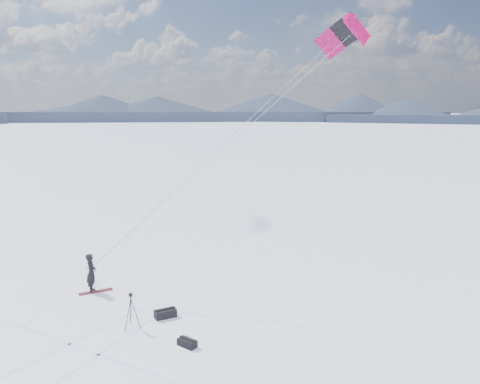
# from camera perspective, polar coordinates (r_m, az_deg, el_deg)

# --- Properties ---
(ground) EXTENTS (1800.00, 1800.00, 0.00)m
(ground) POSITION_cam_1_polar(r_m,az_deg,el_deg) (21.42, -15.70, -14.87)
(ground) COLOR white
(horizon_hills) EXTENTS (704.84, 706.81, 8.00)m
(horizon_hills) POSITION_cam_1_polar(r_m,az_deg,el_deg) (20.33, -16.12, -6.91)
(horizon_hills) COLOR black
(horizon_hills) RESTS_ON ground
(snow_tracks) EXTENTS (13.93, 10.25, 0.01)m
(snow_tracks) POSITION_cam_1_polar(r_m,az_deg,el_deg) (21.69, -19.68, -14.76)
(snow_tracks) COLOR silver
(snow_tracks) RESTS_ON ground
(snowkiter) EXTENTS (0.64, 0.81, 1.94)m
(snowkiter) POSITION_cam_1_polar(r_m,az_deg,el_deg) (24.74, -17.55, -11.49)
(snowkiter) COLOR black
(snowkiter) RESTS_ON ground
(snowboard) EXTENTS (1.53, 1.13, 0.04)m
(snowboard) POSITION_cam_1_polar(r_m,az_deg,el_deg) (24.61, -17.17, -11.53)
(snowboard) COLOR maroon
(snowboard) RESTS_ON ground
(tripod) EXTENTS (0.60, 0.68, 1.51)m
(tripod) POSITION_cam_1_polar(r_m,az_deg,el_deg) (20.17, -13.13, -13.37)
(tripod) COLOR black
(tripod) RESTS_ON ground
(gear_bag_a) EXTENTS (1.01, 0.87, 0.41)m
(gear_bag_a) POSITION_cam_1_polar(r_m,az_deg,el_deg) (21.14, -9.08, -14.40)
(gear_bag_a) COLOR black
(gear_bag_a) RESTS_ON ground
(gear_bag_b) EXTENTS (0.83, 0.70, 0.34)m
(gear_bag_b) POSITION_cam_1_polar(r_m,az_deg,el_deg) (18.77, -6.45, -17.79)
(gear_bag_b) COLOR black
(gear_bag_b) RESTS_ON ground
(power_kite) EXTENTS (13.33, 5.59, 12.04)m
(power_kite) POSITION_cam_1_polar(r_m,az_deg,el_deg) (23.45, 12.78, 18.31)
(power_kite) COLOR #AE084B
(power_kite) RESTS_ON ground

